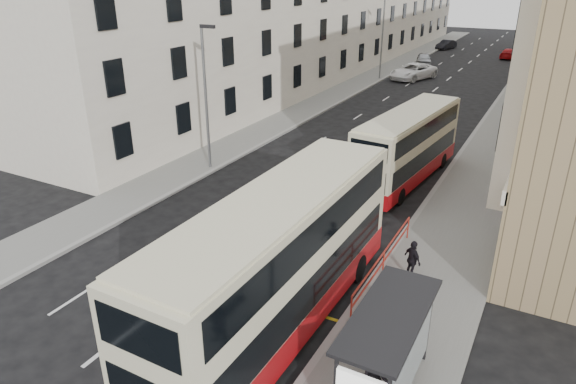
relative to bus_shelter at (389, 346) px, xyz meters
The scene contains 19 objects.
ground 8.62m from the bus_shelter, behind, with size 200.00×200.00×0.00m, color black.
pavement_right 30.46m from the bus_shelter, 90.65° to the left, with size 4.00×120.00×0.15m, color slate.
pavement_left 34.34m from the bus_shelter, 117.53° to the left, with size 3.00×120.00×0.15m, color slate.
kerb_right 30.55m from the bus_shelter, 94.41° to the left, with size 0.25×120.00×0.15m, color gray.
kerb_left 33.67m from the bus_shelter, 115.26° to the left, with size 0.25×120.00×0.15m, color gray.
road_markings 46.20m from the bus_shelter, 100.42° to the left, with size 10.00×110.00×0.01m, color silver, non-canonical shape.
terrace_left 50.98m from the bus_shelter, 115.38° to the left, with size 9.18×79.00×13.25m.
bus_shelter is the anchor object (origin of this frame).
guard_railing 6.61m from the bus_shelter, 108.82° to the left, with size 0.06×6.56×1.01m.
street_lamp_near 19.38m from the bus_shelter, 139.86° to the left, with size 0.93×0.18×8.00m.
street_lamp_far 44.94m from the bus_shelter, 109.12° to the left, with size 0.93×0.18×8.00m.
double_decker_front 4.50m from the bus_shelter, 157.13° to the left, with size 2.83×11.88×4.72m.
double_decker_rear 16.62m from the bus_shelter, 104.60° to the left, with size 3.25×9.99×3.91m.
pedestrian_mid 1.21m from the bus_shelter, 149.71° to the right, with size 0.79×0.61×1.62m, color black.
pedestrian_far 6.66m from the bus_shelter, 99.63° to the left, with size 0.89×0.37×1.52m, color black.
white_van 45.76m from the bus_shelter, 104.82° to the left, with size 2.72×5.89×1.64m, color white.
car_silver 55.39m from the bus_shelter, 103.63° to the left, with size 1.66×4.12×1.40m, color #ACB0B5.
car_dark 69.57m from the bus_shelter, 101.23° to the left, with size 1.37×3.93×1.30m, color black.
car_red 63.79m from the bus_shelter, 93.93° to the left, with size 1.79×4.40×1.28m, color #AC0A0D.
Camera 1 is at (10.98, -10.60, 10.84)m, focal length 32.00 mm.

